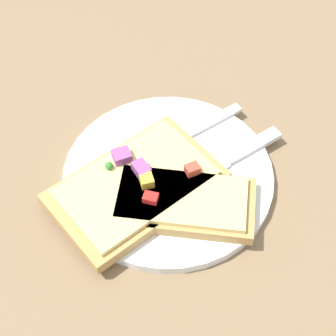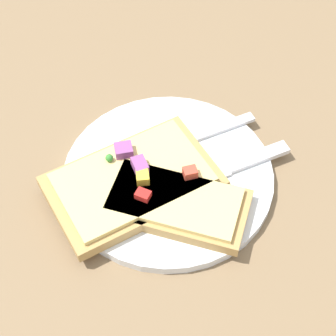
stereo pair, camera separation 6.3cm
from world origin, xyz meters
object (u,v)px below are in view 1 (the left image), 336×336
Objects in this scene: pizza_slice_main at (136,186)px; knife at (220,164)px; plate at (168,176)px; pizza_slice_corner at (181,201)px; fork at (155,152)px.

knife is at bearing -18.46° from pizza_slice_main.
knife reaches higher than plate.
knife is (0.04, -0.05, 0.01)m from plate.
pizza_slice_corner reaches higher than pizza_slice_main.
pizza_slice_main is (-0.06, -0.01, 0.01)m from fork.
pizza_slice_corner reaches higher than plate.
pizza_slice_corner reaches higher than fork.
pizza_slice_corner is at bearing 77.38° from fork.
fork is (0.02, 0.03, 0.01)m from plate.
fork is 0.08m from pizza_slice_corner.
pizza_slice_main is 1.23× the size of pizza_slice_corner.
pizza_slice_main is at bearing 35.80° from fork.
plate is 0.05m from pizza_slice_corner.
pizza_slice_main is at bearing 165.33° from pizza_slice_corner.
pizza_slice_corner reaches higher than knife.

